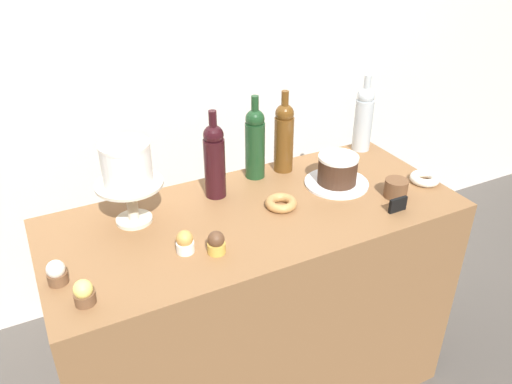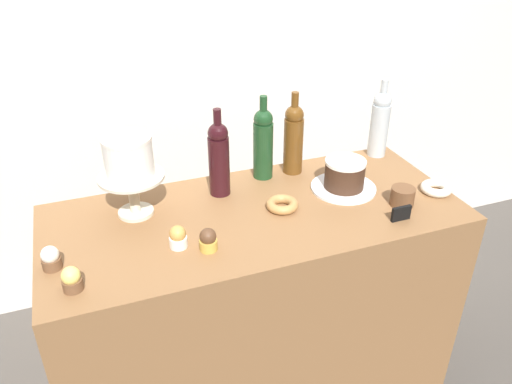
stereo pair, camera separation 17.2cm
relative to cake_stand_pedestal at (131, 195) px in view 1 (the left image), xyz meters
name	(u,v)px [view 1 (the left image)]	position (x,y,z in m)	size (l,w,h in m)	color
back_wall	(165,37)	(0.39, 0.75, 0.31)	(6.00, 0.05, 2.60)	silver
display_counter	(256,309)	(0.39, -0.14, -0.54)	(1.44, 0.62, 0.89)	brown
cake_stand_pedestal	(131,195)	(0.00, 0.00, 0.00)	(0.22, 0.22, 0.15)	beige
white_layer_cake	(126,163)	(0.00, 0.00, 0.12)	(0.16, 0.16, 0.14)	white
silver_serving_platter	(336,183)	(0.75, -0.10, -0.10)	(0.24, 0.24, 0.01)	white
chocolate_round_cake	(338,169)	(0.75, -0.10, -0.04)	(0.15, 0.15, 0.11)	#3D2619
wine_bottle_green	(255,142)	(0.51, 0.10, 0.04)	(0.08, 0.08, 0.33)	#193D1E
wine_bottle_clear	(364,118)	(1.02, 0.12, 0.04)	(0.08, 0.08, 0.33)	#B2BCC1
wine_bottle_dark_red	(214,160)	(0.31, 0.04, 0.04)	(0.08, 0.08, 0.33)	black
wine_bottle_amber	(284,136)	(0.63, 0.10, 0.04)	(0.08, 0.08, 0.33)	#5B3814
cupcake_chocolate	(216,243)	(0.18, -0.29, -0.07)	(0.06, 0.06, 0.07)	gold
cupcake_lemon	(84,293)	(-0.22, -0.34, -0.07)	(0.06, 0.06, 0.07)	brown
cupcake_caramel	(185,242)	(0.09, -0.24, -0.07)	(0.06, 0.06, 0.07)	white
cupcake_vanilla	(57,273)	(-0.28, -0.22, -0.07)	(0.06, 0.06, 0.07)	brown
donut_sugar	(425,178)	(1.06, -0.23, -0.08)	(0.11, 0.11, 0.03)	silver
donut_maple	(281,203)	(0.48, -0.14, -0.08)	(0.11, 0.11, 0.03)	#B27F47
cookie_stack	(396,188)	(0.89, -0.27, -0.07)	(0.08, 0.08, 0.07)	brown
price_sign_chalkboard	(398,205)	(0.83, -0.35, -0.07)	(0.07, 0.01, 0.05)	black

